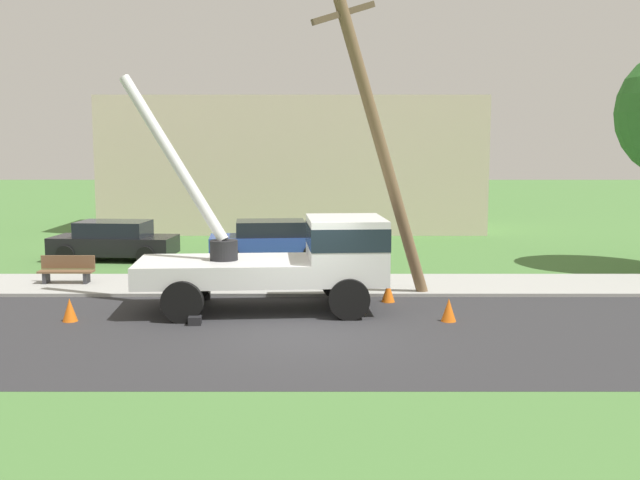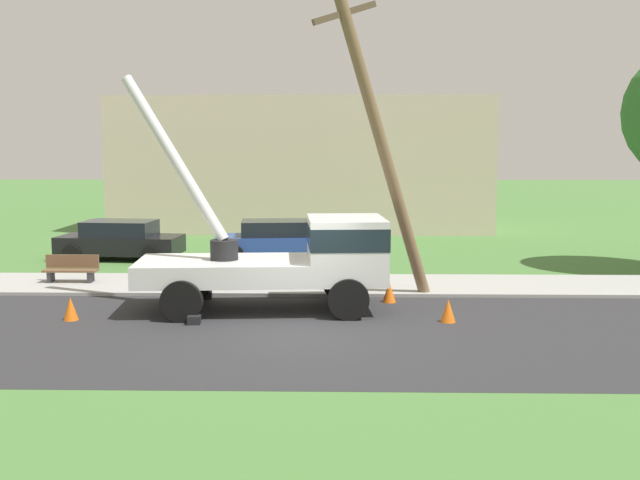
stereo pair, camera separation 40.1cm
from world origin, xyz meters
The scene contains 12 objects.
ground_plane centered at (0.00, 12.00, 0.00)m, with size 120.00×120.00×0.00m, color #477538.
road_asphalt centered at (0.00, 0.00, 0.00)m, with size 80.00×7.93×0.01m, color #2B2B2D.
sidewalk_strip centered at (0.00, 5.55, 0.05)m, with size 80.00×3.17×0.10m, color #9E9E99.
utility_truck centered at (-0.29, 2.44, 1.41)m, with size 6.92×3.23×5.98m.
leaning_utility_pole centered at (1.90, 3.79, 4.42)m, with size 3.35×1.61×8.64m.
traffic_cone_ahead centered at (3.41, 1.13, 0.28)m, with size 0.36×0.36×0.56m, color orange.
traffic_cone_behind centered at (-5.61, 1.13, 0.28)m, with size 0.36×0.36×0.56m, color orange.
traffic_cone_curbside centered at (2.17, 3.34, 0.28)m, with size 0.36×0.36×0.56m, color orange.
parked_sedan_black centered at (-7.14, 10.64, 0.71)m, with size 4.54×2.26×1.42m.
parked_sedan_blue centered at (-1.46, 10.84, 0.71)m, with size 4.55×2.28×1.42m.
park_bench centered at (-7.17, 5.62, 0.46)m, with size 1.60×0.45×0.90m.
lowrise_building_backdrop centered at (-0.94, 20.86, 3.20)m, with size 18.00×6.00×6.40m, color beige.
Camera 2 is at (0.75, -16.27, 4.20)m, focal length 41.99 mm.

